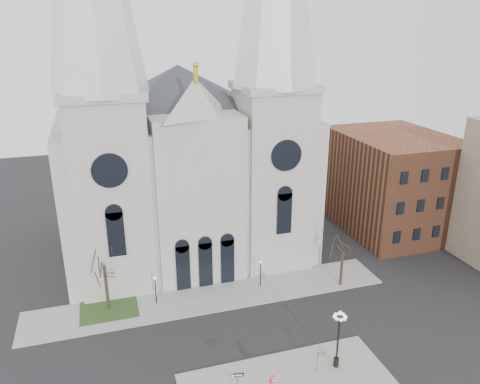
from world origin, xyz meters
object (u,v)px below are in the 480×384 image
object	(u,v)px
one_way_sign	(237,380)
street_name_sign	(318,359)
globe_lamp	(339,332)
stop_sign	(272,381)

from	to	relation	value
one_way_sign	street_name_sign	bearing A→B (deg)	14.99
globe_lamp	stop_sign	bearing A→B (deg)	-165.41
stop_sign	one_way_sign	size ratio (longest dim) A/B	0.97
stop_sign	globe_lamp	bearing A→B (deg)	9.66
stop_sign	globe_lamp	xyz separation A→B (m)	(6.83, 1.78, 1.93)
globe_lamp	one_way_sign	world-z (taller)	globe_lamp
one_way_sign	globe_lamp	bearing A→B (deg)	14.24
stop_sign	globe_lamp	world-z (taller)	globe_lamp
street_name_sign	one_way_sign	bearing A→B (deg)	-155.90
street_name_sign	globe_lamp	bearing A→B (deg)	20.24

